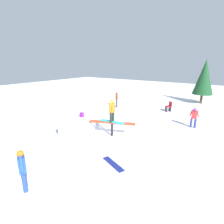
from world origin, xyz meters
name	(u,v)px	position (x,y,z in m)	size (l,w,h in m)	color
ground_plane	(112,136)	(0.00, 0.00, 0.00)	(60.00, 60.00, 0.00)	white
rail_feature	(112,124)	(0.00, 0.00, 0.73)	(2.60, 1.28, 0.86)	black
snow_kicker_ramp	(78,127)	(-2.01, -0.82, 0.36)	(1.80, 1.50, 0.72)	white
main_rider_on_rail	(112,111)	(0.00, 0.00, 1.52)	(1.53, 0.77, 1.35)	#26B1BF
bystander_blue	(23,168)	(0.17, -5.42, 0.83)	(0.64, 0.39, 1.47)	navy
bystander_brown	(117,99)	(-3.57, 5.87, 0.81)	(0.43, 0.52, 1.44)	#384268
bystander_red	(194,117)	(3.64, 4.19, 0.75)	(0.59, 0.25, 1.33)	navy
loose_snowboard_navy	(113,164)	(1.77, -2.44, 0.01)	(1.31, 0.28, 0.02)	navy
loose_snowboard_white	(44,159)	(-1.03, -3.90, 0.01)	(1.29, 0.28, 0.02)	white
folding_chair	(169,107)	(1.06, 7.18, 0.41)	(0.62, 0.62, 0.88)	#3F3F44
backpack_on_snow	(82,115)	(-4.08, 1.64, 0.17)	(0.30, 0.22, 0.34)	purple
pine_tree_far	(204,77)	(2.86, 12.25, 2.71)	(1.96, 1.96, 4.46)	#4C331E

